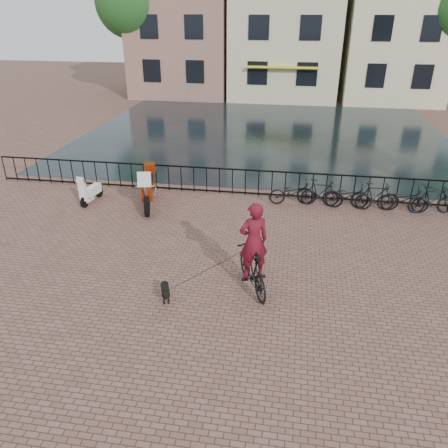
% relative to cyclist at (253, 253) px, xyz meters
% --- Properties ---
extents(ground, '(100.00, 100.00, 0.00)m').
position_rel_cyclist_xyz_m(ground, '(-0.91, -1.84, -1.06)').
color(ground, brown).
rests_on(ground, ground).
extents(canal_water, '(20.00, 20.00, 0.00)m').
position_rel_cyclist_xyz_m(canal_water, '(-0.91, 15.46, -1.06)').
color(canal_water, black).
rests_on(canal_water, ground).
extents(railing, '(20.00, 0.05, 1.02)m').
position_rel_cyclist_xyz_m(railing, '(-0.91, 6.16, -0.55)').
color(railing, black).
rests_on(railing, ground).
extents(canal_house_left, '(7.50, 9.00, 12.80)m').
position_rel_cyclist_xyz_m(canal_house_left, '(-8.41, 28.16, 5.34)').
color(canal_house_left, '#895E50').
rests_on(canal_house_left, ground).
extents(canal_house_mid, '(8.00, 9.50, 11.80)m').
position_rel_cyclist_xyz_m(canal_house_mid, '(-0.41, 28.16, 4.84)').
color(canal_house_mid, beige).
rests_on(canal_house_mid, ground).
extents(canal_house_right, '(7.00, 9.00, 13.30)m').
position_rel_cyclist_xyz_m(canal_house_right, '(7.59, 28.16, 5.59)').
color(canal_house_right, beige).
rests_on(canal_house_right, ground).
extents(tree_far_left, '(5.04, 5.04, 9.27)m').
position_rel_cyclist_xyz_m(tree_far_left, '(-11.91, 25.16, 5.67)').
color(tree_far_left, black).
rests_on(tree_far_left, ground).
extents(cyclist, '(1.38, 2.09, 2.78)m').
position_rel_cyclist_xyz_m(cyclist, '(0.00, 0.00, 0.00)').
color(cyclist, black).
rests_on(cyclist, ground).
extents(dog, '(0.47, 0.74, 0.48)m').
position_rel_cyclist_xyz_m(dog, '(-2.03, -0.82, -0.82)').
color(dog, black).
rests_on(dog, ground).
extents(motorcycle, '(1.08, 2.41, 1.67)m').
position_rel_cyclist_xyz_m(motorcycle, '(-4.20, 4.59, -0.22)').
color(motorcycle, maroon).
rests_on(motorcycle, ground).
extents(scooter, '(0.52, 1.32, 1.19)m').
position_rel_cyclist_xyz_m(scooter, '(-6.39, 4.58, -0.46)').
color(scooter, white).
rests_on(scooter, ground).
extents(parked_bike_0, '(1.78, 0.83, 0.90)m').
position_rel_cyclist_xyz_m(parked_bike_0, '(0.89, 5.56, -0.61)').
color(parked_bike_0, black).
rests_on(parked_bike_0, ground).
extents(parked_bike_1, '(1.71, 0.70, 1.00)m').
position_rel_cyclist_xyz_m(parked_bike_1, '(1.84, 5.56, -0.56)').
color(parked_bike_1, black).
rests_on(parked_bike_1, ground).
extents(parked_bike_2, '(1.77, 0.78, 0.90)m').
position_rel_cyclist_xyz_m(parked_bike_2, '(2.79, 5.56, -0.61)').
color(parked_bike_2, black).
rests_on(parked_bike_2, ground).
extents(parked_bike_3, '(1.66, 0.47, 1.00)m').
position_rel_cyclist_xyz_m(parked_bike_3, '(3.74, 5.56, -0.56)').
color(parked_bike_3, black).
rests_on(parked_bike_3, ground).
extents(parked_bike_4, '(1.75, 0.69, 0.90)m').
position_rel_cyclist_xyz_m(parked_bike_4, '(4.69, 5.56, -0.61)').
color(parked_bike_4, black).
rests_on(parked_bike_4, ground).
extents(parked_bike_5, '(1.72, 0.74, 1.00)m').
position_rel_cyclist_xyz_m(parked_bike_5, '(5.64, 5.56, -0.56)').
color(parked_bike_5, black).
rests_on(parked_bike_5, ground).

